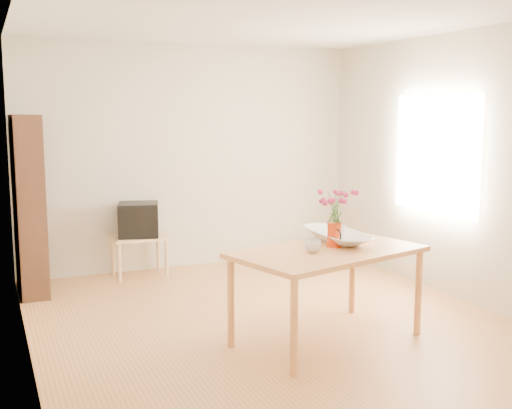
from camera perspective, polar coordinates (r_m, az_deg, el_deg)
name	(u,v)px	position (r m, az deg, el deg)	size (l,w,h in m)	color
room	(273,174)	(5.49, 1.49, 2.72)	(4.50, 4.50, 4.50)	#B57540
table	(328,259)	(5.14, 6.40, -4.82)	(1.67, 1.22, 0.75)	#CD8046
tv_stand	(139,242)	(7.25, -10.35, -3.34)	(0.60, 0.45, 0.46)	#E4B780
bookshelf	(29,211)	(6.80, -19.49, -0.59)	(0.28, 0.70, 1.80)	#341B11
pitcher	(334,235)	(5.22, 6.96, -2.75)	(0.13, 0.21, 0.20)	red
flowers	(335,204)	(5.18, 7.02, 0.05)	(0.23, 0.23, 0.32)	#C52E6B
mug	(313,246)	(5.01, 5.09, -3.67)	(0.13, 0.13, 0.10)	white
bowl	(337,212)	(5.40, 7.23, -0.64)	(0.54, 0.54, 0.51)	white
teacup_a	(333,217)	(5.38, 6.85, -1.14)	(0.08, 0.08, 0.07)	white
teacup_b	(341,217)	(5.44, 7.52, -1.07)	(0.08, 0.08, 0.07)	white
television	(138,219)	(7.21, -10.42, -1.27)	(0.51, 0.49, 0.37)	black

